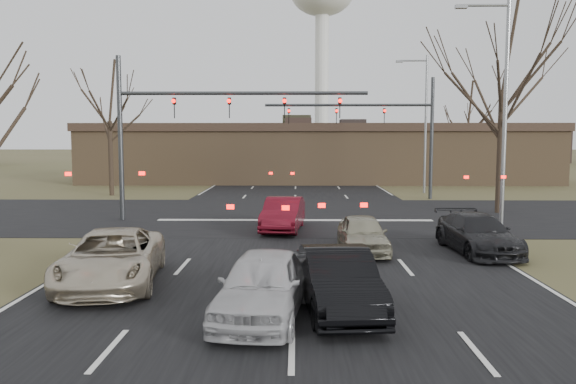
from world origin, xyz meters
The scene contains 18 objects.
ground centered at (0.00, 0.00, 0.00)m, with size 360.00×360.00×0.00m, color #464525.
road_main centered at (0.00, 60.00, 0.01)m, with size 14.00×300.00×0.02m, color black.
road_cross centered at (0.00, 15.00, 0.01)m, with size 200.00×14.00×0.02m, color black.
building centered at (2.00, 38.00, 2.67)m, with size 42.40×10.40×5.30m.
water_tower centered at (6.00, 120.00, 35.47)m, with size 15.00×15.00×44.50m.
mast_arm_near centered at (-5.23, 13.00, 5.07)m, with size 12.12×0.24×8.00m.
mast_arm_far centered at (6.18, 23.00, 5.02)m, with size 11.12×0.24×8.00m.
streetlight_right_near centered at (8.82, 10.00, 5.59)m, with size 2.34×0.25×10.00m.
streetlight_right_far centered at (9.32, 27.00, 5.59)m, with size 2.34×0.25×10.00m.
tree_right_near centered at (11.00, 16.00, 8.90)m, with size 6.90×6.90×11.50m.
tree_left_far centered at (-13.00, 25.00, 7.34)m, with size 5.70×5.70×9.50m.
tree_right_far centered at (15.00, 35.00, 6.96)m, with size 5.40×5.40×9.00m.
car_silver_suv centered at (-5.03, 0.88, 0.75)m, with size 2.48×5.38×1.50m, color #BDB199.
car_white_sedan centered at (-0.67, -1.95, 0.76)m, with size 1.80×4.46×1.52m, color #B9B9BB.
car_black_hatch centered at (1.06, -1.44, 0.73)m, with size 1.55×4.44×1.46m, color black.
car_charcoal_sedan centered at (6.50, 5.39, 0.68)m, with size 1.91×4.69×1.36m, color black.
car_red_ahead centered at (-0.50, 10.08, 0.72)m, with size 1.53×4.40×1.45m, color maroon.
car_silver_ahead centered at (2.43, 5.35, 0.67)m, with size 1.58×3.92×1.34m, color #9C987E.
Camera 1 is at (0.08, -14.30, 4.07)m, focal length 35.00 mm.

